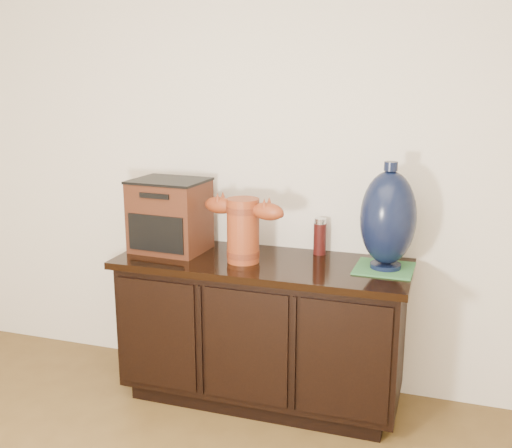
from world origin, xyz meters
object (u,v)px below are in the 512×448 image
(sideboard, at_px, (262,329))
(tv_radio, at_px, (170,215))
(spray_can, at_px, (320,237))
(lamp_base, at_px, (388,218))
(terracotta_vessel, at_px, (243,226))

(sideboard, bearing_deg, tv_radio, 176.64)
(spray_can, bearing_deg, lamp_base, -23.40)
(terracotta_vessel, bearing_deg, tv_radio, -177.06)
(terracotta_vessel, relative_size, lamp_base, 0.89)
(lamp_base, height_order, spray_can, lamp_base)
(terracotta_vessel, relative_size, spray_can, 2.39)
(sideboard, xyz_separation_m, tv_radio, (-0.51, 0.03, 0.56))
(sideboard, distance_m, spray_can, 0.56)
(tv_radio, xyz_separation_m, lamp_base, (1.11, 0.02, 0.06))
(sideboard, relative_size, lamp_base, 2.89)
(sideboard, xyz_separation_m, lamp_base, (0.60, 0.05, 0.62))
(lamp_base, bearing_deg, tv_radio, -179.08)
(sideboard, distance_m, tv_radio, 0.76)
(sideboard, xyz_separation_m, spray_can, (0.25, 0.20, 0.46))
(lamp_base, xyz_separation_m, spray_can, (-0.35, 0.15, -0.16))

